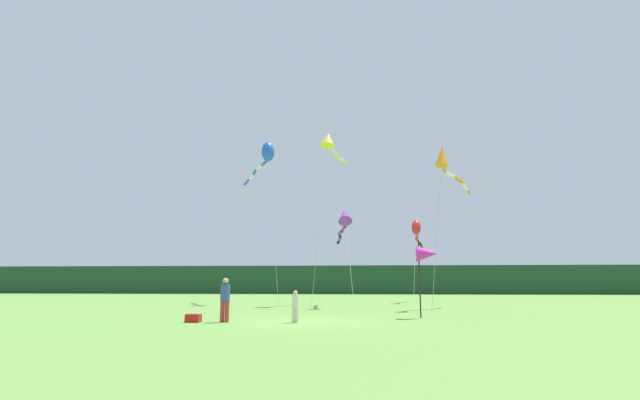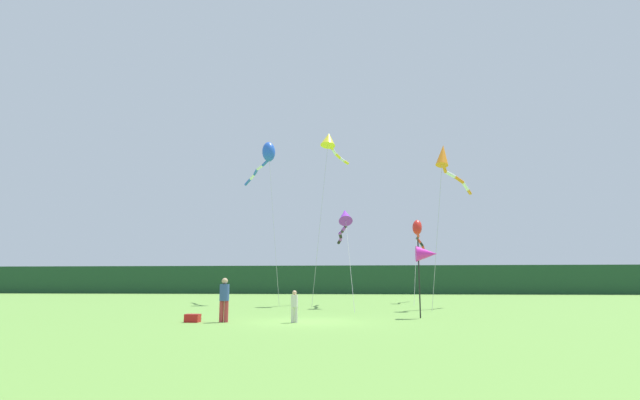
# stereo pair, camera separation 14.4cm
# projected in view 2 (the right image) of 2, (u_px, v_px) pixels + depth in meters

# --- Properties ---
(ground_plane) EXTENTS (120.00, 120.00, 0.00)m
(ground_plane) POSITION_uv_depth(u_px,v_px,m) (306.00, 322.00, 18.88)
(ground_plane) COLOR #6B9E42
(distant_treeline) EXTENTS (108.00, 3.69, 3.62)m
(distant_treeline) POSITION_uv_depth(u_px,v_px,m) (348.00, 280.00, 63.35)
(distant_treeline) COLOR #1E4228
(distant_treeline) RESTS_ON ground
(person_adult) EXTENTS (0.37, 0.37, 1.69)m
(person_adult) POSITION_uv_depth(u_px,v_px,m) (224.00, 297.00, 18.76)
(person_adult) COLOR #B23338
(person_adult) RESTS_ON ground
(person_child) EXTENTS (0.27, 0.27, 1.21)m
(person_child) POSITION_uv_depth(u_px,v_px,m) (294.00, 305.00, 18.51)
(person_child) COLOR silver
(person_child) RESTS_ON ground
(cooler_box) EXTENTS (0.55, 0.42, 0.31)m
(cooler_box) POSITION_uv_depth(u_px,v_px,m) (193.00, 318.00, 18.64)
(cooler_box) COLOR red
(cooler_box) RESTS_ON ground
(banner_flag_pole) EXTENTS (0.90, 0.70, 3.37)m
(banner_flag_pole) POSITION_uv_depth(u_px,v_px,m) (426.00, 254.00, 21.16)
(banner_flag_pole) COLOR black
(banner_flag_pole) RESTS_ON ground
(kite_orange) EXTENTS (3.70, 6.06, 9.75)m
(kite_orange) POSITION_uv_depth(u_px,v_px,m) (446.00, 161.00, 28.96)
(kite_orange) COLOR #B2B2B2
(kite_orange) RESTS_ON ground
(kite_purple) EXTENTS (1.41, 9.05, 6.32)m
(kite_purple) POSITION_uv_depth(u_px,v_px,m) (345.00, 219.00, 30.44)
(kite_purple) COLOR #B2B2B2
(kite_purple) RESTS_ON ground
(kite_yellow) EXTENTS (2.23, 5.65, 12.12)m
(kite_yellow) POSITION_uv_depth(u_px,v_px,m) (329.00, 141.00, 34.30)
(kite_yellow) COLOR #B2B2B2
(kite_yellow) RESTS_ON ground
(kite_red) EXTENTS (1.84, 8.35, 6.33)m
(kite_red) POSITION_uv_depth(u_px,v_px,m) (418.00, 230.00, 36.70)
(kite_red) COLOR #B2B2B2
(kite_red) RESTS_ON ground
(kite_blue) EXTENTS (4.28, 6.78, 11.96)m
(kite_blue) POSITION_uv_depth(u_px,v_px,m) (267.00, 155.00, 36.20)
(kite_blue) COLOR #B2B2B2
(kite_blue) RESTS_ON ground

